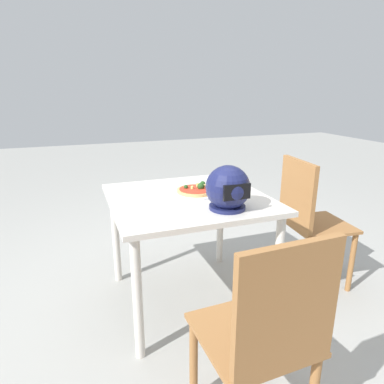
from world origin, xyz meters
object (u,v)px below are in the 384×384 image
dining_table (188,211)px  motorcycle_helmet (228,189)px  chair_side (307,216)px  chair_far (266,334)px  pizza (196,190)px

dining_table → motorcycle_helmet: motorcycle_helmet is taller
dining_table → chair_side: (-0.82, 0.09, -0.11)m
chair_far → pizza: bearing=-96.8°
dining_table → motorcycle_helmet: size_ratio=3.87×
dining_table → chair_side: chair_side is taller
dining_table → chair_far: size_ratio=1.03×
motorcycle_helmet → chair_far: bearing=75.6°
dining_table → chair_far: bearing=86.7°
dining_table → chair_far: 1.00m
motorcycle_helmet → pizza: bearing=-79.2°
pizza → motorcycle_helmet: 0.33m
chair_side → chair_far: 1.26m
pizza → dining_table: bearing=27.6°
dining_table → chair_far: chair_far is taller
pizza → chair_side: bearing=170.3°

